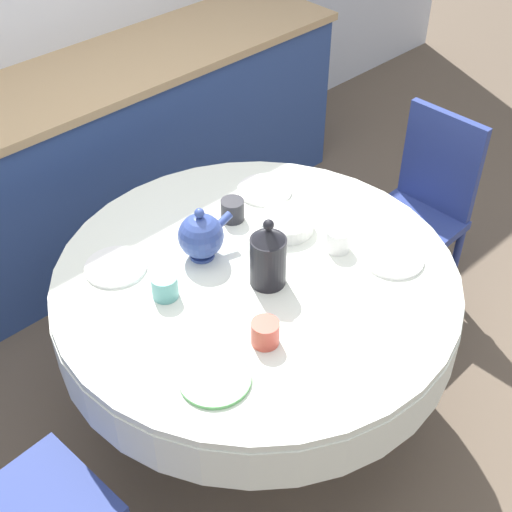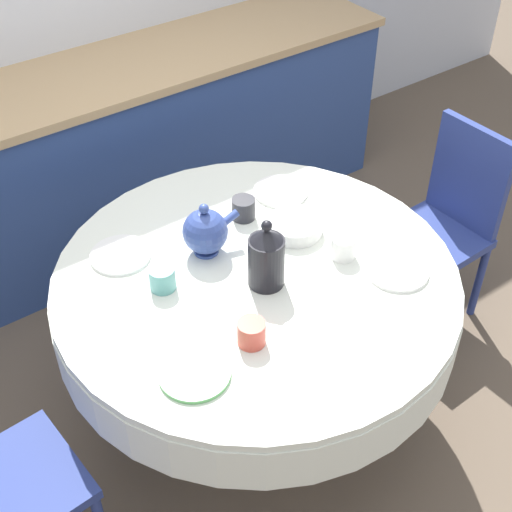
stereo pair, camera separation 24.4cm
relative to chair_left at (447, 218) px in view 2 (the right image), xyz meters
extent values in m
plane|color=brown|center=(-1.06, -0.03, -0.51)|extent=(12.00, 12.00, 0.00)
cube|color=#2D4784|center=(-1.06, 1.36, -0.06)|extent=(3.20, 0.60, 0.91)
cube|color=tan|center=(-1.06, 1.36, 0.41)|extent=(3.24, 0.64, 0.04)
cylinder|color=brown|center=(-1.06, -0.03, -0.49)|extent=(0.44, 0.44, 0.04)
cylinder|color=brown|center=(-1.06, -0.03, -0.22)|extent=(0.11, 0.11, 0.51)
cylinder|color=silver|center=(-1.06, -0.03, 0.13)|extent=(1.44, 1.44, 0.18)
cylinder|color=silver|center=(-1.06, -0.03, 0.24)|extent=(1.43, 1.43, 0.03)
cube|color=navy|center=(-0.08, 0.00, -0.08)|extent=(0.41, 0.41, 0.04)
cube|color=navy|center=(0.10, 0.00, 0.18)|extent=(0.05, 0.38, 0.48)
cylinder|color=navy|center=(-0.25, -0.18, -0.31)|extent=(0.04, 0.04, 0.41)
cylinder|color=navy|center=(-0.26, 0.17, -0.31)|extent=(0.04, 0.04, 0.41)
cylinder|color=navy|center=(0.10, -0.17, -0.31)|extent=(0.04, 0.04, 0.41)
cylinder|color=navy|center=(0.09, 0.18, -0.31)|extent=(0.04, 0.04, 0.41)
cube|color=navy|center=(-2.05, -0.09, -0.08)|extent=(0.43, 0.43, 0.04)
cylinder|color=navy|center=(-1.88, 0.10, -0.31)|extent=(0.04, 0.04, 0.41)
cylinder|color=#5BA85B|center=(-1.48, -0.29, 0.26)|extent=(0.22, 0.22, 0.01)
cylinder|color=#CC4C3D|center=(-1.27, -0.28, 0.29)|extent=(0.09, 0.09, 0.08)
cylinder|color=white|center=(-0.66, -0.31, 0.26)|extent=(0.22, 0.22, 0.01)
cylinder|color=white|center=(-0.76, -0.13, 0.29)|extent=(0.09, 0.09, 0.08)
cylinder|color=white|center=(-1.41, 0.33, 0.26)|extent=(0.22, 0.22, 0.01)
cylinder|color=#5BA39E|center=(-1.36, 0.10, 0.29)|extent=(0.09, 0.09, 0.08)
cylinder|color=white|center=(-0.70, 0.31, 0.26)|extent=(0.22, 0.22, 0.01)
cylinder|color=#28282D|center=(-0.91, 0.26, 0.29)|extent=(0.09, 0.09, 0.08)
cylinder|color=black|center=(-1.07, -0.09, 0.34)|extent=(0.13, 0.13, 0.19)
cone|color=black|center=(-1.07, -0.09, 0.46)|extent=(0.11, 0.11, 0.04)
sphere|color=black|center=(-1.07, -0.09, 0.50)|extent=(0.04, 0.04, 0.04)
cylinder|color=#33478E|center=(-1.14, 0.17, 0.26)|extent=(0.09, 0.09, 0.01)
sphere|color=#33478E|center=(-1.14, 0.17, 0.35)|extent=(0.16, 0.16, 0.16)
cylinder|color=#33478E|center=(-1.05, 0.17, 0.35)|extent=(0.09, 0.03, 0.06)
sphere|color=#33478E|center=(-1.14, 0.17, 0.45)|extent=(0.04, 0.04, 0.04)
cylinder|color=silver|center=(-0.81, 0.08, 0.28)|extent=(0.20, 0.20, 0.05)
camera|label=1|loc=(-2.34, -1.37, 1.92)|focal=50.00mm
camera|label=2|loc=(-2.16, -1.53, 1.92)|focal=50.00mm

